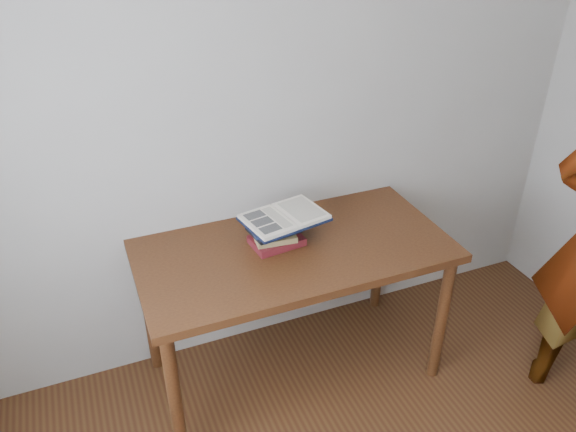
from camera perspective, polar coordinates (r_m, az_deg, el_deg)
name	(u,v)px	position (r m, az deg, el deg)	size (l,w,h in m)	color
room_shell	(536,263)	(1.23, 23.90, -4.40)	(3.54, 3.54, 2.62)	#ADABA3
desk	(294,264)	(2.71, 0.64, -4.87)	(1.48, 0.74, 0.79)	#4E2B13
book_stack	(275,233)	(2.65, -1.38, -1.71)	(0.26, 0.21, 0.13)	maroon
open_book	(284,217)	(2.62, -0.36, -0.14)	(0.42, 0.33, 0.03)	black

